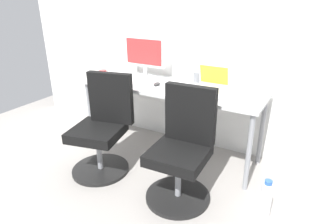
# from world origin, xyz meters

# --- Properties ---
(ground_plane) EXTENTS (5.28, 5.28, 0.00)m
(ground_plane) POSITION_xyz_m (0.00, 0.00, 0.00)
(ground_plane) COLOR gray
(back_wall) EXTENTS (4.40, 0.04, 2.60)m
(back_wall) POSITION_xyz_m (0.00, 0.38, 1.30)
(back_wall) COLOR white
(back_wall) RESTS_ON ground
(desk) EXTENTS (1.86, 0.59, 0.75)m
(desk) POSITION_xyz_m (0.00, 0.00, 0.68)
(desk) COLOR silver
(desk) RESTS_ON ground
(office_chair_left) EXTENTS (0.54, 0.54, 0.94)m
(office_chair_left) POSITION_xyz_m (-0.41, -0.58, 0.42)
(office_chair_left) COLOR black
(office_chair_left) RESTS_ON ground
(office_chair_right) EXTENTS (0.54, 0.54, 0.94)m
(office_chair_right) POSITION_xyz_m (0.42, -0.58, 0.42)
(office_chair_right) COLOR black
(office_chair_right) RESTS_ON ground
(water_bottle_on_floor) EXTENTS (0.09, 0.09, 0.31)m
(water_bottle_on_floor) POSITION_xyz_m (1.10, -0.49, 0.15)
(water_bottle_on_floor) COLOR white
(water_bottle_on_floor) RESTS_ON ground
(desktop_monitor) EXTENTS (0.48, 0.18, 0.43)m
(desktop_monitor) POSITION_xyz_m (-0.40, 0.15, 1.00)
(desktop_monitor) COLOR silver
(desktop_monitor) RESTS_ON desk
(open_laptop) EXTENTS (0.31, 0.27, 0.22)m
(open_laptop) POSITION_xyz_m (0.38, 0.10, 0.80)
(open_laptop) COLOR silver
(open_laptop) RESTS_ON desk
(keyboard_by_monitor) EXTENTS (0.34, 0.12, 0.02)m
(keyboard_by_monitor) POSITION_xyz_m (-0.43, -0.16, 0.76)
(keyboard_by_monitor) COLOR #B7B7B7
(keyboard_by_monitor) RESTS_ON desk
(keyboard_by_laptop) EXTENTS (0.34, 0.12, 0.02)m
(keyboard_by_laptop) POSITION_xyz_m (0.40, -0.20, 0.76)
(keyboard_by_laptop) COLOR #B7B7B7
(keyboard_by_laptop) RESTS_ON desk
(mouse_by_monitor) EXTENTS (0.06, 0.10, 0.03)m
(mouse_by_monitor) POSITION_xyz_m (-0.12, -0.06, 0.77)
(mouse_by_monitor) COLOR #2D2D2D
(mouse_by_monitor) RESTS_ON desk
(mouse_by_laptop) EXTENTS (0.06, 0.10, 0.03)m
(mouse_by_laptop) POSITION_xyz_m (0.07, -0.07, 0.77)
(mouse_by_laptop) COLOR #515156
(mouse_by_laptop) RESTS_ON desk
(coffee_mug) EXTENTS (0.08, 0.08, 0.09)m
(coffee_mug) POSITION_xyz_m (-0.75, -0.12, 0.80)
(coffee_mug) COLOR red
(coffee_mug) RESTS_ON desk
(pen_cup) EXTENTS (0.07, 0.07, 0.10)m
(pen_cup) POSITION_xyz_m (0.18, 0.24, 0.80)
(pen_cup) COLOR slate
(pen_cup) RESTS_ON desk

